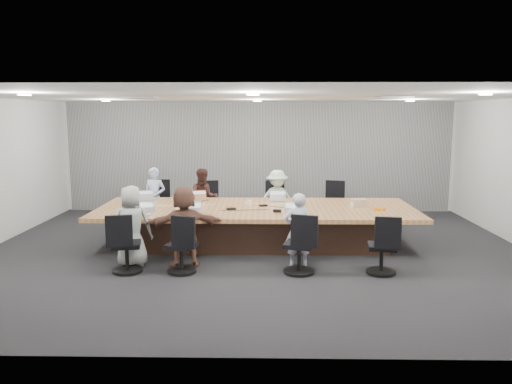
{
  "coord_description": "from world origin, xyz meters",
  "views": [
    {
      "loc": [
        0.18,
        -8.83,
        2.51
      ],
      "look_at": [
        0.0,
        0.4,
        1.05
      ],
      "focal_mm": 35.0,
      "sensor_mm": 36.0,
      "label": 1
    }
  ],
  "objects_px": {
    "laptop_0": "(149,199)",
    "person_4": "(132,226)",
    "laptop_5": "(189,215)",
    "laptop_6": "(296,215)",
    "bottle_clear": "(176,202)",
    "person_2": "(277,200)",
    "chair_6": "(299,250)",
    "laptop_4": "(140,215)",
    "bottle_green_left": "(123,197)",
    "person_6": "(298,230)",
    "conference_table": "(256,225)",
    "person_0": "(155,198)",
    "chair_5": "(181,250)",
    "chair_7": "(382,251)",
    "stapler": "(277,211)",
    "canvas_bag": "(359,203)",
    "laptop_1": "(201,199)",
    "person_5": "(184,226)",
    "mug_brown": "(130,206)",
    "chair_1": "(206,208)",
    "snack_packet": "(380,209)",
    "chair_4": "(127,249)",
    "chair_2": "(277,208)",
    "chair_3": "(339,208)",
    "chair_0": "(158,207)",
    "person_1": "(204,199)"
  },
  "relations": [
    {
      "from": "chair_0",
      "to": "chair_1",
      "type": "xyz_separation_m",
      "value": [
        1.08,
        0.0,
        -0.02
      ]
    },
    {
      "from": "chair_0",
      "to": "laptop_6",
      "type": "height_order",
      "value": "chair_0"
    },
    {
      "from": "person_4",
      "to": "canvas_bag",
      "type": "height_order",
      "value": "person_4"
    },
    {
      "from": "conference_table",
      "to": "person_6",
      "type": "xyz_separation_m",
      "value": [
        0.71,
        -1.35,
        0.22
      ]
    },
    {
      "from": "laptop_0",
      "to": "chair_6",
      "type": "bearing_deg",
      "value": 126.24
    },
    {
      "from": "mug_brown",
      "to": "snack_packet",
      "type": "bearing_deg",
      "value": -0.19
    },
    {
      "from": "person_0",
      "to": "bottle_clear",
      "type": "distance_m",
      "value": 1.64
    },
    {
      "from": "laptop_4",
      "to": "bottle_green_left",
      "type": "height_order",
      "value": "bottle_green_left"
    },
    {
      "from": "bottle_green_left",
      "to": "stapler",
      "type": "distance_m",
      "value": 3.17
    },
    {
      "from": "person_2",
      "to": "laptop_6",
      "type": "relative_size",
      "value": 4.07
    },
    {
      "from": "chair_6",
      "to": "person_6",
      "type": "distance_m",
      "value": 0.42
    },
    {
      "from": "chair_5",
      "to": "laptop_5",
      "type": "bearing_deg",
      "value": 109.36
    },
    {
      "from": "chair_5",
      "to": "stapler",
      "type": "bearing_deg",
      "value": 57.29
    },
    {
      "from": "person_6",
      "to": "canvas_bag",
      "type": "bearing_deg",
      "value": -132.1
    },
    {
      "from": "chair_3",
      "to": "chair_5",
      "type": "height_order",
      "value": "chair_3"
    },
    {
      "from": "chair_0",
      "to": "laptop_0",
      "type": "relative_size",
      "value": 2.48
    },
    {
      "from": "chair_1",
      "to": "snack_packet",
      "type": "distance_m",
      "value": 3.98
    },
    {
      "from": "laptop_0",
      "to": "chair_4",
      "type": "bearing_deg",
      "value": 81.43
    },
    {
      "from": "laptop_5",
      "to": "person_6",
      "type": "relative_size",
      "value": 0.27
    },
    {
      "from": "conference_table",
      "to": "person_4",
      "type": "xyz_separation_m",
      "value": [
        -2.03,
        -1.35,
        0.27
      ]
    },
    {
      "from": "conference_table",
      "to": "chair_2",
      "type": "distance_m",
      "value": 1.75
    },
    {
      "from": "chair_2",
      "to": "bottle_clear",
      "type": "height_order",
      "value": "bottle_clear"
    },
    {
      "from": "laptop_0",
      "to": "person_4",
      "type": "distance_m",
      "value": 2.16
    },
    {
      "from": "chair_5",
      "to": "chair_7",
      "type": "bearing_deg",
      "value": 19.36
    },
    {
      "from": "laptop_5",
      "to": "laptop_6",
      "type": "bearing_deg",
      "value": -10.63
    },
    {
      "from": "person_1",
      "to": "bottle_green_left",
      "type": "height_order",
      "value": "person_1"
    },
    {
      "from": "chair_1",
      "to": "laptop_4",
      "type": "height_order",
      "value": "chair_1"
    },
    {
      "from": "person_2",
      "to": "canvas_bag",
      "type": "relative_size",
      "value": 4.79
    },
    {
      "from": "chair_0",
      "to": "chair_1",
      "type": "bearing_deg",
      "value": 178.75
    },
    {
      "from": "laptop_6",
      "to": "laptop_5",
      "type": "bearing_deg",
      "value": -165.8
    },
    {
      "from": "chair_2",
      "to": "conference_table",
      "type": "bearing_deg",
      "value": 85.54
    },
    {
      "from": "conference_table",
      "to": "laptop_6",
      "type": "distance_m",
      "value": 1.13
    },
    {
      "from": "laptop_1",
      "to": "laptop_4",
      "type": "distance_m",
      "value": 1.82
    },
    {
      "from": "laptop_6",
      "to": "bottle_green_left",
      "type": "distance_m",
      "value": 3.57
    },
    {
      "from": "chair_3",
      "to": "bottle_clear",
      "type": "relative_size",
      "value": 3.75
    },
    {
      "from": "bottle_clear",
      "to": "person_2",
      "type": "bearing_deg",
      "value": 36.97
    },
    {
      "from": "bottle_green_left",
      "to": "laptop_1",
      "type": "bearing_deg",
      "value": 15.68
    },
    {
      "from": "person_5",
      "to": "mug_brown",
      "type": "xyz_separation_m",
      "value": [
        -1.19,
        1.11,
        0.12
      ]
    },
    {
      "from": "chair_4",
      "to": "person_0",
      "type": "xyz_separation_m",
      "value": [
        -0.22,
        3.05,
        0.3
      ]
    },
    {
      "from": "conference_table",
      "to": "person_1",
      "type": "bearing_deg",
      "value": 130.74
    },
    {
      "from": "chair_5",
      "to": "person_4",
      "type": "relative_size",
      "value": 0.54
    },
    {
      "from": "laptop_4",
      "to": "person_1",
      "type": "bearing_deg",
      "value": 53.36
    },
    {
      "from": "chair_3",
      "to": "snack_packet",
      "type": "height_order",
      "value": "chair_3"
    },
    {
      "from": "chair_1",
      "to": "laptop_0",
      "type": "distance_m",
      "value": 1.45
    },
    {
      "from": "laptop_1",
      "to": "bottle_clear",
      "type": "relative_size",
      "value": 1.48
    },
    {
      "from": "person_5",
      "to": "canvas_bag",
      "type": "height_order",
      "value": "person_5"
    },
    {
      "from": "chair_7",
      "to": "bottle_clear",
      "type": "distance_m",
      "value": 3.89
    },
    {
      "from": "person_4",
      "to": "stapler",
      "type": "xyz_separation_m",
      "value": [
        2.42,
        0.85,
        0.09
      ]
    },
    {
      "from": "chair_3",
      "to": "person_6",
      "type": "xyz_separation_m",
      "value": [
        -1.12,
        -3.05,
        0.22
      ]
    },
    {
      "from": "chair_3",
      "to": "chair_5",
      "type": "xyz_separation_m",
      "value": [
        -2.99,
        -3.4,
        -0.04
      ]
    }
  ]
}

